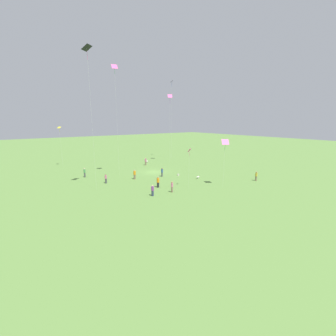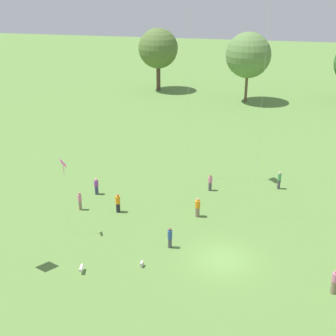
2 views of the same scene
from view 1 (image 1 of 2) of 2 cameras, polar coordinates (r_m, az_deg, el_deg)
name	(u,v)px [view 1 (image 1 of 2)]	position (r m, az deg, el deg)	size (l,w,h in m)	color
ground_plane	(154,172)	(48.61, -3.59, -1.04)	(240.00, 240.00, 0.00)	#5B843D
person_0	(85,173)	(46.84, -20.42, -1.13)	(0.49, 0.49, 1.83)	#4C4C51
person_1	(158,182)	(37.40, -2.56, -3.62)	(0.57, 0.57, 1.81)	#232328
person_2	(135,175)	(43.00, -8.48, -1.67)	(0.61, 0.61, 1.80)	#847056
person_3	(256,176)	(44.47, 21.49, -1.95)	(0.39, 0.39, 1.76)	#847056
person_4	(153,190)	(33.33, -3.94, -5.71)	(0.46, 0.46, 1.68)	#333D5B
person_5	(106,179)	(41.25, -15.51, -2.66)	(0.40, 0.40, 1.67)	#4C4C51
person_6	(146,162)	(56.07, -5.69, 1.62)	(0.64, 0.64, 1.84)	#847056
person_7	(172,187)	(34.84, 1.02, -4.81)	(0.46, 0.46, 1.74)	#847056
person_8	(162,172)	(44.56, -1.53, -1.07)	(0.37, 0.37, 1.75)	#4C4C51
kite_0	(115,72)	(46.53, -13.39, 22.64)	(0.89, 1.21, 21.18)	#E54C99
kite_1	(59,129)	(59.42, -25.87, 8.81)	(0.99, 0.98, 9.50)	yellow
kite_2	(170,99)	(60.17, 0.50, 17.21)	(1.20, 1.37, 17.49)	#E54C99
kite_3	(189,152)	(36.69, 5.43, 4.12)	(0.70, 0.81, 6.50)	#E54C99
kite_4	(225,143)	(38.29, 14.33, 6.20)	(1.33, 1.40, 7.91)	#E54C99
kite_5	(172,88)	(66.70, 0.94, 19.71)	(0.97, 0.84, 21.86)	black
kite_6	(87,54)	(37.73, -19.84, 25.66)	(1.63, 1.66, 21.41)	black
dog_0	(198,177)	(43.25, 7.57, -2.29)	(0.37, 0.77, 0.51)	silver
dog_1	(147,161)	(59.23, -5.37, 1.67)	(0.60, 0.78, 0.58)	silver
picnic_bag_0	(178,175)	(45.25, 2.61, -1.77)	(0.19, 0.42, 0.39)	beige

